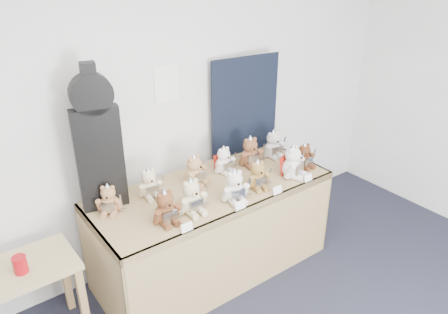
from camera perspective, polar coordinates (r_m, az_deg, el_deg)
room_shell at (r=3.50m, az=-7.54°, el=9.41°), size 6.00×6.00×6.00m
display_table at (r=3.51m, az=-0.78°, el=-6.90°), size 1.94×0.82×0.81m
side_table at (r=3.26m, az=-25.67°, el=-14.91°), size 0.80×0.45×0.67m
guitar_case at (r=3.12m, az=-16.18°, el=2.03°), size 0.34×0.16×1.07m
navy_board at (r=3.90m, az=2.74°, el=6.64°), size 0.66×0.10×0.89m
red_cup at (r=3.12m, az=-25.08°, el=-12.61°), size 0.09×0.09×0.12m
teddy_front_far_left at (r=3.03m, az=-7.60°, el=-6.70°), size 0.22×0.18×0.28m
teddy_front_left at (r=3.12m, az=-4.25°, el=-5.30°), size 0.24×0.19×0.30m
teddy_front_centre at (r=3.24m, az=1.43°, el=-3.99°), size 0.23×0.21×0.29m
teddy_front_right at (r=3.43m, az=4.42°, el=-2.49°), size 0.21×0.19×0.26m
teddy_front_far_right at (r=3.62m, az=9.00°, el=-0.77°), size 0.26×0.24×0.31m
teddy_front_end at (r=3.80m, az=10.46°, el=0.02°), size 0.20×0.16×0.24m
teddy_back_left at (r=3.35m, az=-9.69°, el=-3.52°), size 0.21×0.18×0.26m
teddy_back_centre_left at (r=3.47m, az=-3.80°, el=-1.89°), size 0.24×0.21×0.28m
teddy_back_centre_right at (r=3.66m, az=0.01°, el=-0.53°), size 0.21×0.17×0.26m
teddy_back_right at (r=3.77m, az=3.48°, el=0.54°), size 0.24×0.21×0.29m
teddy_back_end at (r=3.95m, az=6.45°, el=1.53°), size 0.23×0.18×0.28m
teddy_back_far_left at (r=3.22m, az=-14.81°, el=-5.48°), size 0.20×0.20×0.25m
entry_card_a at (r=2.96m, az=-4.88°, el=-9.13°), size 0.09×0.02×0.06m
entry_card_b at (r=3.18m, az=2.13°, el=-6.32°), size 0.09×0.02×0.06m
entry_card_c at (r=3.39m, az=7.01°, el=-4.31°), size 0.09×0.02×0.06m
entry_card_d at (r=3.61m, az=10.95°, el=-2.68°), size 0.08×0.02×0.06m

